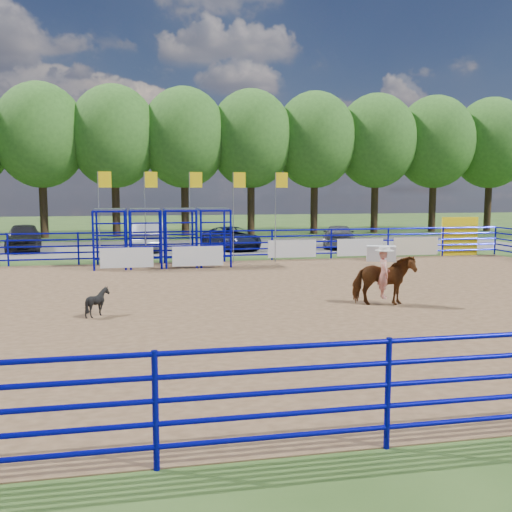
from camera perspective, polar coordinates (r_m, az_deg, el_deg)
name	(u,v)px	position (r m, az deg, el deg)	size (l,w,h in m)	color
ground	(249,303)	(17.35, -0.73, -4.68)	(120.00, 120.00, 0.00)	#426026
arena_dirt	(249,302)	(17.35, -0.73, -4.64)	(30.00, 20.00, 0.02)	olive
gravel_strip	(197,247)	(34.04, -5.96, 0.88)	(40.00, 10.00, 0.01)	slate
announcer_table	(381,253)	(27.81, 12.40, 0.25)	(1.36, 0.64, 0.73)	white
horse_and_rider	(384,276)	(17.15, 12.66, -1.98)	(1.89, 1.14, 2.44)	#623313
calf	(98,302)	(15.96, -15.56, -4.44)	(0.62, 0.70, 0.77)	black
car_a	(24,237)	(34.46, -22.23, 1.77)	(1.80, 4.48, 1.53)	black
car_b	(151,236)	(32.97, -10.47, 2.00)	(1.67, 4.78, 1.58)	gray
car_c	(231,238)	(32.78, -2.48, 1.82)	(2.11, 4.58, 1.27)	#141833
car_d	(339,236)	(34.10, 8.27, 1.96)	(1.81, 4.46, 1.30)	#565558
perimeter_fence	(249,278)	(17.22, -0.73, -2.23)	(30.10, 20.10, 1.50)	#0708AA
chute_assembly	(171,238)	(25.68, -8.53, 1.78)	(19.32, 2.41, 4.20)	#0708AA
treeline	(184,133)	(43.04, -7.22, 12.10)	(56.40, 6.40, 11.24)	#3F2B19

